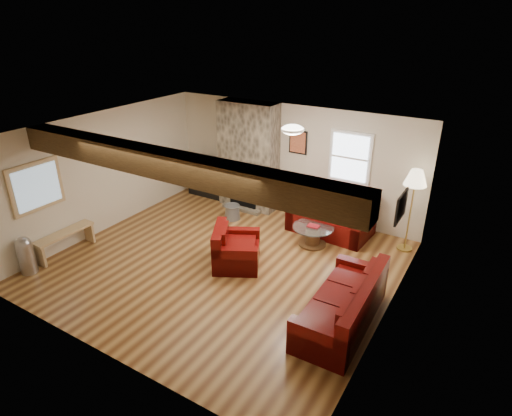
{
  "coord_description": "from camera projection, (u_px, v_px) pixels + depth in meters",
  "views": [
    {
      "loc": [
        4.07,
        -5.54,
        4.27
      ],
      "look_at": [
        0.48,
        0.4,
        1.1
      ],
      "focal_mm": 30.0,
      "sensor_mm": 36.0,
      "label": 1
    }
  ],
  "objects": [
    {
      "name": "pedal_bin",
      "position": [
        26.0,
        255.0,
        7.59
      ],
      "size": [
        0.33,
        0.33,
        0.71
      ],
      "primitive_type": null,
      "rotation": [
        0.0,
        0.0,
        0.2
      ],
      "color": "#A0A0A5",
      "rests_on": "floor"
    },
    {
      "name": "oak_beam",
      "position": [
        167.0,
        165.0,
        6.07
      ],
      "size": [
        6.0,
        0.36,
        0.38
      ],
      "primitive_type": "cube",
      "color": "black",
      "rests_on": "room"
    },
    {
      "name": "floor_lamp",
      "position": [
        415.0,
        182.0,
        7.91
      ],
      "size": [
        0.43,
        0.43,
        1.66
      ],
      "color": "tan",
      "rests_on": "floor"
    },
    {
      "name": "armchair_red",
      "position": [
        237.0,
        246.0,
        7.84
      ],
      "size": [
        1.15,
        1.2,
        0.75
      ],
      "primitive_type": null,
      "rotation": [
        0.0,
        0.0,
        2.06
      ],
      "color": "#470A05",
      "rests_on": "floor"
    },
    {
      "name": "loveseat",
      "position": [
        331.0,
        213.0,
        8.98
      ],
      "size": [
        1.73,
        1.07,
        0.89
      ],
      "primitive_type": null,
      "rotation": [
        0.0,
        0.0,
        -0.07
      ],
      "color": "#470A05",
      "rests_on": "floor"
    },
    {
      "name": "back_window",
      "position": [
        350.0,
        158.0,
        8.83
      ],
      "size": [
        0.9,
        0.08,
        1.1
      ],
      "primitive_type": null,
      "color": "white",
      "rests_on": "room"
    },
    {
      "name": "hatch_window",
      "position": [
        36.0,
        187.0,
        7.63
      ],
      "size": [
        0.08,
        1.0,
        0.9
      ],
      "primitive_type": null,
      "color": "tan",
      "rests_on": "room"
    },
    {
      "name": "ceiling_dome",
      "position": [
        292.0,
        131.0,
        7.26
      ],
      "size": [
        0.4,
        0.4,
        0.18
      ],
      "primitive_type": null,
      "color": "white",
      "rests_on": "room"
    },
    {
      "name": "coal_bucket",
      "position": [
        232.0,
        212.0,
        9.68
      ],
      "size": [
        0.36,
        0.36,
        0.34
      ],
      "primitive_type": null,
      "color": "slate",
      "rests_on": "floor"
    },
    {
      "name": "television",
      "position": [
        207.0,
        167.0,
        10.71
      ],
      "size": [
        0.87,
        0.11,
        0.5
      ],
      "primitive_type": "imported",
      "color": "black",
      "rests_on": "tv_cabinet"
    },
    {
      "name": "chimney_breast",
      "position": [
        248.0,
        157.0,
        9.9
      ],
      "size": [
        1.4,
        0.67,
        2.5
      ],
      "color": "#3C362E",
      "rests_on": "floor"
    },
    {
      "name": "tv_cabinet",
      "position": [
        208.0,
        186.0,
        10.92
      ],
      "size": [
        0.99,
        0.4,
        0.5
      ],
      "primitive_type": "cube",
      "color": "black",
      "rests_on": "floor"
    },
    {
      "name": "coffee_table",
      "position": [
        313.0,
        236.0,
        8.57
      ],
      "size": [
        0.83,
        0.83,
        0.43
      ],
      "color": "#4A2E17",
      "rests_on": "floor"
    },
    {
      "name": "artwork_right",
      "position": [
        401.0,
        206.0,
        6.11
      ],
      "size": [
        0.06,
        0.55,
        0.42
      ],
      "primitive_type": null,
      "color": "black",
      "rests_on": "room"
    },
    {
      "name": "sofa_three",
      "position": [
        342.0,
        301.0,
        6.32
      ],
      "size": [
        0.87,
        2.02,
        0.77
      ],
      "primitive_type": null,
      "rotation": [
        0.0,
        0.0,
        -1.55
      ],
      "color": "#470A05",
      "rests_on": "floor"
    },
    {
      "name": "artwork_back",
      "position": [
        298.0,
        142.0,
        9.33
      ],
      "size": [
        0.42,
        0.06,
        0.52
      ],
      "primitive_type": null,
      "color": "black",
      "rests_on": "room"
    },
    {
      "name": "pine_bench",
      "position": [
        66.0,
        243.0,
        8.27
      ],
      "size": [
        0.28,
        1.19,
        0.45
      ],
      "primitive_type": null,
      "color": "tan",
      "rests_on": "floor"
    },
    {
      "name": "room",
      "position": [
        221.0,
        202.0,
        7.48
      ],
      "size": [
        8.0,
        8.0,
        8.0
      ],
      "color": "brown",
      "rests_on": "ground"
    }
  ]
}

